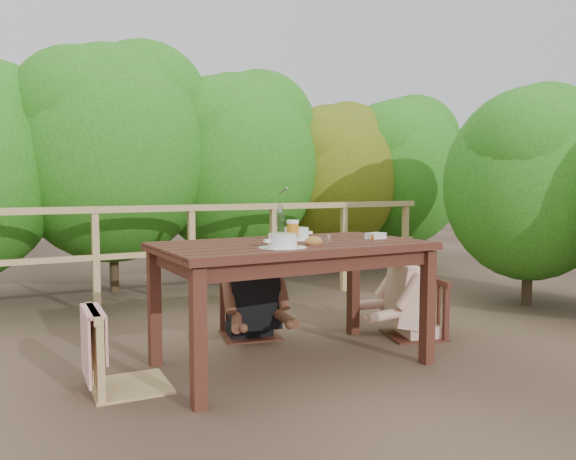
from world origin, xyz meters
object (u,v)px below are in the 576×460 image
chair_far (250,282)px  tumbler (325,241)px  table (292,305)px  chair_left (129,311)px  bottle (280,224)px  woman (249,260)px  butter_tub (375,237)px  chair_right (415,282)px  soup_near (283,242)px  soup_far (296,235)px  bread_roll (314,242)px  beer_glass (293,232)px  diner_right (418,257)px

chair_far → tumbler: 1.07m
table → chair_far: size_ratio=1.99×
chair_left → tumbler: bearing=-101.8°
table → bottle: bearing=94.5°
woman → butter_tub: size_ratio=8.89×
chair_left → chair_right: 2.24m
soup_near → chair_far: bearing=76.2°
table → soup_far: bearing=51.8°
bread_roll → butter_tub: (0.59, 0.13, -0.01)m
chair_left → soup_near: chair_left is taller
soup_far → beer_glass: 0.16m
soup_near → butter_tub: (0.83, 0.16, -0.02)m
woman → beer_glass: (-0.02, -0.74, 0.28)m
soup_far → butter_tub: soup_far is taller
chair_left → chair_far: size_ratio=1.05×
chair_far → butter_tub: size_ratio=6.44×
bread_roll → tumbler: bearing=-9.1°
tumbler → chair_far: bearing=93.9°
chair_right → bread_roll: (-1.14, -0.34, 0.41)m
chair_left → soup_far: size_ratio=3.13×
soup_near → beer_glass: (0.23, 0.28, 0.03)m
soup_near → butter_tub: size_ratio=2.18×
chair_left → woman: size_ratio=0.76×
woman → tumbler: (0.07, -1.01, 0.24)m
chair_left → chair_far: chair_left is taller
soup_near → bread_roll: soup_near is taller
chair_right → butter_tub: size_ratio=6.40×
bottle → tumbler: 0.39m
chair_left → chair_far: bearing=-55.3°
beer_glass → tumbler: 0.28m
chair_left → bread_roll: chair_left is taller
diner_right → bottle: 1.27m
chair_left → bottle: bottle is taller
soup_near → soup_far: bearing=51.0°
bread_roll → tumbler: size_ratio=1.49×
table → tumbler: tumbler is taller
soup_far → bottle: (-0.14, -0.02, 0.08)m
chair_far → bread_roll: bearing=-78.9°
tumbler → bread_roll: bearing=170.9°
table → chair_left: bearing=175.3°
woman → bottle: bearing=96.2°
table → chair_left: (-1.05, 0.09, 0.06)m
chair_far → soup_far: soup_far is taller
diner_right → bottle: diner_right is taller
chair_far → diner_right: bearing=-16.9°
chair_far → beer_glass: bearing=-79.9°
beer_glass → soup_near: bearing=-129.1°
table → butter_tub: 0.77m
tumbler → butter_tub: size_ratio=0.60×
soup_near → tumbler: size_ratio=3.62×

